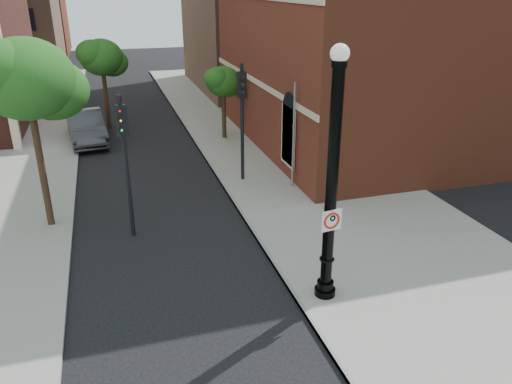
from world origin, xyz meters
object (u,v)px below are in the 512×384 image
object	(u,v)px
lamppost	(331,193)
no_parking_sign	(332,220)
traffic_signal_right	(242,105)
parked_car	(86,127)
traffic_signal_left	(124,144)

from	to	relation	value
lamppost	no_parking_sign	bearing A→B (deg)	-96.04
lamppost	traffic_signal_right	size ratio (longest dim) A/B	1.34
traffic_signal_right	lamppost	bearing A→B (deg)	-101.24
no_parking_sign	parked_car	world-z (taller)	no_parking_sign
traffic_signal_right	no_parking_sign	bearing A→B (deg)	-101.33
lamppost	parked_car	world-z (taller)	lamppost
traffic_signal_left	traffic_signal_right	distance (m)	6.27
parked_car	traffic_signal_left	distance (m)	12.31
parked_car	traffic_signal_right	bearing A→B (deg)	-57.02
parked_car	traffic_signal_right	size ratio (longest dim) A/B	1.01
no_parking_sign	traffic_signal_right	size ratio (longest dim) A/B	0.11
traffic_signal_right	parked_car	bearing A→B (deg)	118.69
traffic_signal_left	traffic_signal_right	world-z (taller)	traffic_signal_right
parked_car	traffic_signal_right	xyz separation A→B (m)	(6.57, -8.15, 2.58)
lamppost	parked_car	xyz separation A→B (m)	(-6.40, 17.30, -2.31)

